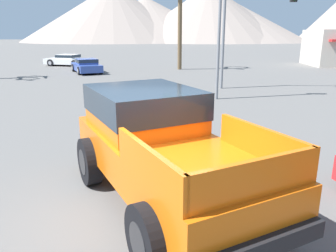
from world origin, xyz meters
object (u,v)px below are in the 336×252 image
at_px(orange_pickup_truck, 157,140).
at_px(parked_car_blue, 87,66).
at_px(parked_car_white, 68,60).
at_px(street_lamp_post, 220,0).
at_px(traffic_light_main, 254,13).

xyz_separation_m(orange_pickup_truck, parked_car_blue, (-7.27, 20.57, -0.60)).
bearing_deg(parked_car_white, street_lamp_post, -127.26).
xyz_separation_m(parked_car_white, traffic_light_main, (15.08, -13.05, 3.58)).
distance_m(orange_pickup_truck, traffic_light_main, 14.21).
height_order(parked_car_white, street_lamp_post, street_lamp_post).
relative_size(traffic_light_main, street_lamp_post, 0.79).
distance_m(parked_car_white, traffic_light_main, 20.26).
xyz_separation_m(orange_pickup_truck, parked_car_white, (-10.75, 26.25, -0.60)).
xyz_separation_m(parked_car_white, street_lamp_post, (12.90, -16.27, 3.96)).
height_order(orange_pickup_truck, street_lamp_post, street_lamp_post).
xyz_separation_m(parked_car_blue, street_lamp_post, (9.41, -10.59, 3.95)).
xyz_separation_m(orange_pickup_truck, traffic_light_main, (4.33, 13.20, 2.98)).
bearing_deg(street_lamp_post, parked_car_white, 128.39).
distance_m(orange_pickup_truck, parked_car_blue, 21.83).
bearing_deg(parked_car_blue, parked_car_white, 94.10).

